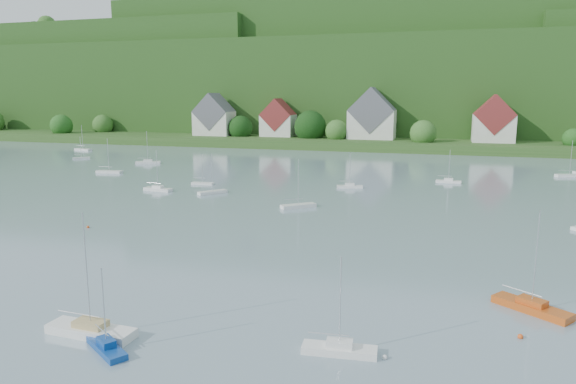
{
  "coord_description": "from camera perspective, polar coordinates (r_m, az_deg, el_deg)",
  "views": [
    {
      "loc": [
        29.74,
        0.68,
        18.39
      ],
      "look_at": [
        7.68,
        75.0,
        4.0
      ],
      "focal_mm": 32.83,
      "sensor_mm": 36.0,
      "label": 1
    }
  ],
  "objects": [
    {
      "name": "mooring_buoy_2",
      "position": [
        45.51,
        23.85,
        -14.27
      ],
      "size": [
        0.43,
        0.43,
        0.43
      ],
      "primitive_type": "sphere",
      "color": "#ED551B",
      "rests_on": "ground"
    },
    {
      "name": "far_sailboat_cluster",
      "position": [
        117.94,
        4.02,
        1.7
      ],
      "size": [
        183.36,
        72.04,
        8.71
      ],
      "color": "white",
      "rests_on": "ground"
    },
    {
      "name": "village_building_0",
      "position": [
        204.88,
        -7.99,
        7.93
      ],
      "size": [
        14.0,
        10.4,
        16.0
      ],
      "color": "silver",
      "rests_on": "far_shore_strip"
    },
    {
      "name": "near_sailboat_3",
      "position": [
        39.67,
        5.59,
        -16.49
      ],
      "size": [
        5.52,
        1.99,
        7.29
      ],
      "rotation": [
        0.0,
        0.0,
        0.09
      ],
      "color": "white",
      "rests_on": "ground"
    },
    {
      "name": "village_building_3",
      "position": [
        186.17,
        21.38,
        7.04
      ],
      "size": [
        13.0,
        10.4,
        15.5
      ],
      "color": "silver",
      "rests_on": "far_shore_strip"
    },
    {
      "name": "near_sailboat_1",
      "position": [
        41.99,
        -19.07,
        -15.48
      ],
      "size": [
        4.64,
        3.69,
        6.34
      ],
      "rotation": [
        0.0,
        0.0,
        -0.58
      ],
      "color": "navy",
      "rests_on": "ground"
    },
    {
      "name": "near_sailboat_2",
      "position": [
        44.77,
        -20.56,
        -13.76
      ],
      "size": [
        7.33,
        2.4,
        9.77
      ],
      "rotation": [
        0.0,
        0.0,
        -0.05
      ],
      "color": "white",
      "rests_on": "ground"
    },
    {
      "name": "mooring_buoy_1",
      "position": [
        39.58,
        10.44,
        -17.36
      ],
      "size": [
        0.4,
        0.4,
        0.4
      ],
      "primitive_type": "sphere",
      "color": "silver",
      "rests_on": "ground"
    },
    {
      "name": "forested_ridge",
      "position": [
        269.53,
        10.49,
        11.3
      ],
      "size": [
        620.0,
        181.22,
        69.89
      ],
      "color": "#1A4415",
      "rests_on": "ground"
    },
    {
      "name": "near_sailboat_5",
      "position": [
        50.83,
        24.88,
        -11.16
      ],
      "size": [
        6.4,
        5.4,
        8.9
      ],
      "rotation": [
        0.0,
        0.0,
        -0.64
      ],
      "color": "#C45017",
      "rests_on": "ground"
    },
    {
      "name": "far_shore_strip",
      "position": [
        202.24,
        8.06,
        5.62
      ],
      "size": [
        600.0,
        60.0,
        3.0
      ],
      "primitive_type": "cube",
      "color": "#2D551F",
      "rests_on": "ground"
    },
    {
      "name": "village_building_2",
      "position": [
        189.13,
        9.09,
        7.92
      ],
      "size": [
        16.0,
        11.44,
        18.0
      ],
      "color": "silver",
      "rests_on": "far_shore_strip"
    },
    {
      "name": "village_building_1",
      "position": [
        197.81,
        -1.07,
        7.72
      ],
      "size": [
        12.0,
        9.36,
        14.0
      ],
      "color": "silver",
      "rests_on": "far_shore_strip"
    },
    {
      "name": "mooring_buoy_3",
      "position": [
        78.98,
        -20.84,
        -3.65
      ],
      "size": [
        0.41,
        0.41,
        0.41
      ],
      "primitive_type": "sphere",
      "color": "#ED551B",
      "rests_on": "ground"
    }
  ]
}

